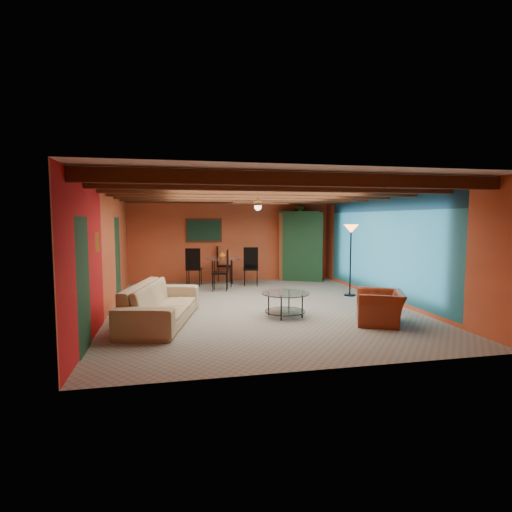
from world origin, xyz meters
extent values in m
cube|color=gray|center=(0.00, 0.00, 0.00)|extent=(6.50, 8.00, 0.01)
cube|color=silver|center=(0.00, 0.00, 2.70)|extent=(6.50, 8.00, 0.01)
cube|color=#CC532F|center=(0.00, 4.00, 1.35)|extent=(6.50, 0.02, 2.70)
cube|color=#AB1316|center=(-3.25, 0.00, 1.35)|extent=(0.02, 8.00, 2.70)
cube|color=#2B777C|center=(3.25, 0.00, 1.35)|extent=(0.02, 8.00, 2.70)
imported|color=tan|center=(-2.14, -1.02, 0.38)|extent=(1.61, 2.79, 0.76)
imported|color=maroon|center=(1.98, -1.97, 0.32)|extent=(1.17, 1.23, 0.63)
cube|color=brown|center=(2.20, 3.70, 1.10)|extent=(1.40, 1.09, 2.20)
cube|color=black|center=(-0.90, 3.96, 1.65)|extent=(1.05, 0.03, 0.65)
imported|color=#26661E|center=(2.20, 3.70, 2.44)|extent=(0.52, 0.48, 0.48)
imported|color=orange|center=(-0.43, 3.08, 1.26)|extent=(0.20, 0.20, 0.20)
camera|label=1|loc=(-1.93, -8.92, 2.01)|focal=28.25mm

